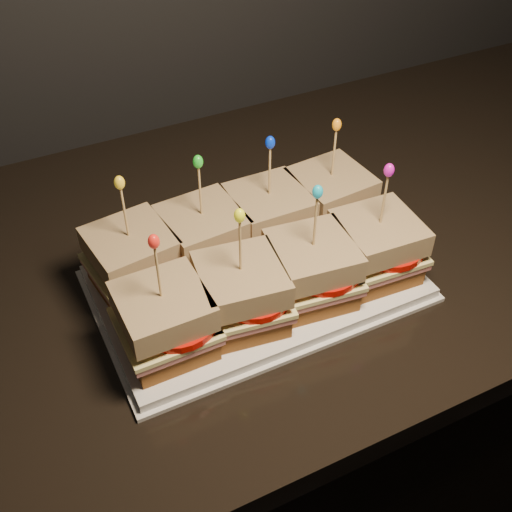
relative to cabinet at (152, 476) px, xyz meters
name	(u,v)px	position (x,y,z in m)	size (l,w,h in m)	color
cabinet	(152,476)	(0.00, 0.00, 0.00)	(2.38, 0.66, 0.90)	black
granite_slab	(114,292)	(0.00, 0.00, 0.47)	(2.42, 0.70, 0.04)	black
platter	(256,283)	(0.16, -0.09, 0.50)	(0.39, 0.24, 0.02)	silver
platter_rim	(256,286)	(0.16, -0.09, 0.49)	(0.40, 0.25, 0.01)	silver
sandwich_0_bread_bot	(136,277)	(0.02, -0.04, 0.52)	(0.09, 0.09, 0.03)	#5C3111
sandwich_0_ham	(134,267)	(0.02, -0.04, 0.54)	(0.10, 0.10, 0.01)	#B7615E
sandwich_0_cheese	(133,263)	(0.02, -0.04, 0.54)	(0.10, 0.10, 0.01)	#E8DE8A
sandwich_0_tomato	(144,258)	(0.04, -0.04, 0.55)	(0.09, 0.09, 0.01)	#BF0D05
sandwich_0_bread_top	(130,245)	(0.02, -0.04, 0.57)	(0.09, 0.09, 0.03)	#552E0B
sandwich_0_pick	(125,215)	(0.02, -0.04, 0.62)	(0.00, 0.00, 0.09)	tan
sandwich_0_frill	(120,183)	(0.02, -0.04, 0.66)	(0.01, 0.01, 0.02)	yellow
sandwich_1_bread_bot	(205,255)	(0.12, -0.04, 0.52)	(0.09, 0.09, 0.03)	#5C3111
sandwich_1_ham	(204,245)	(0.12, -0.04, 0.54)	(0.10, 0.10, 0.01)	#B7615E
sandwich_1_cheese	(204,241)	(0.12, -0.04, 0.54)	(0.10, 0.10, 0.01)	#E8DE8A
sandwich_1_tomato	(214,236)	(0.13, -0.04, 0.55)	(0.09, 0.09, 0.01)	#BF0D05
sandwich_1_bread_top	(202,224)	(0.12, -0.04, 0.57)	(0.09, 0.09, 0.03)	#552E0B
sandwich_1_pick	(200,194)	(0.12, -0.04, 0.62)	(0.00, 0.00, 0.09)	tan
sandwich_1_frill	(198,162)	(0.12, -0.04, 0.66)	(0.01, 0.01, 0.02)	green
sandwich_2_bread_bot	(269,234)	(0.21, -0.04, 0.52)	(0.09, 0.09, 0.03)	#5C3111
sandwich_2_ham	(269,225)	(0.21, -0.04, 0.54)	(0.10, 0.10, 0.01)	#B7615E
sandwich_2_cheese	(269,221)	(0.21, -0.04, 0.54)	(0.10, 0.10, 0.01)	#E8DE8A
sandwich_2_tomato	(279,216)	(0.22, -0.04, 0.55)	(0.09, 0.09, 0.01)	#BF0D05
sandwich_2_bread_top	(269,204)	(0.21, -0.04, 0.57)	(0.09, 0.09, 0.03)	#552E0B
sandwich_2_pick	(270,174)	(0.21, -0.04, 0.62)	(0.00, 0.00, 0.09)	tan
sandwich_2_frill	(270,142)	(0.21, -0.04, 0.66)	(0.01, 0.01, 0.02)	#052BD7
sandwich_3_bread_bot	(328,215)	(0.30, -0.04, 0.52)	(0.09, 0.09, 0.03)	#5C3111
sandwich_3_ham	(329,206)	(0.30, -0.04, 0.54)	(0.10, 0.10, 0.01)	#B7615E
sandwich_3_cheese	(329,202)	(0.30, -0.04, 0.54)	(0.10, 0.10, 0.01)	#E8DE8A
sandwich_3_tomato	(340,197)	(0.32, -0.04, 0.55)	(0.09, 0.09, 0.01)	#BF0D05
sandwich_3_bread_top	(331,185)	(0.30, -0.04, 0.57)	(0.09, 0.09, 0.03)	#552E0B
sandwich_3_pick	(334,156)	(0.30, -0.04, 0.62)	(0.00, 0.00, 0.09)	tan
sandwich_3_frill	(337,125)	(0.30, -0.04, 0.66)	(0.01, 0.01, 0.02)	orange
sandwich_4_bread_bot	(167,338)	(0.02, -0.15, 0.52)	(0.09, 0.09, 0.03)	#5C3111
sandwich_4_ham	(166,328)	(0.02, -0.15, 0.54)	(0.10, 0.10, 0.01)	#B7615E
sandwich_4_cheese	(165,324)	(0.02, -0.15, 0.54)	(0.10, 0.10, 0.01)	#E8DE8A
sandwich_4_tomato	(177,319)	(0.04, -0.15, 0.55)	(0.09, 0.09, 0.01)	#BF0D05
sandwich_4_bread_top	(163,306)	(0.02, -0.15, 0.57)	(0.09, 0.09, 0.03)	#552E0B
sandwich_4_pick	(158,275)	(0.02, -0.15, 0.62)	(0.00, 0.00, 0.09)	tan
sandwich_4_frill	(154,242)	(0.02, -0.15, 0.66)	(0.01, 0.01, 0.02)	red
sandwich_5_bread_bot	(242,311)	(0.12, -0.15, 0.52)	(0.09, 0.09, 0.03)	#5C3111
sandwich_5_ham	(241,301)	(0.12, -0.15, 0.54)	(0.10, 0.10, 0.01)	#B7615E
sandwich_5_cheese	(241,297)	(0.12, -0.15, 0.54)	(0.10, 0.10, 0.01)	#E8DE8A
sandwich_5_tomato	(253,292)	(0.13, -0.15, 0.55)	(0.09, 0.09, 0.01)	#BF0D05
sandwich_5_bread_top	(241,279)	(0.12, -0.15, 0.57)	(0.09, 0.09, 0.03)	#552E0B
sandwich_5_pick	(240,249)	(0.12, -0.15, 0.62)	(0.00, 0.00, 0.09)	tan
sandwich_5_frill	(240,216)	(0.12, -0.15, 0.66)	(0.01, 0.01, 0.02)	yellow
sandwich_6_bread_bot	(310,287)	(0.21, -0.15, 0.52)	(0.09, 0.09, 0.03)	#5C3111
sandwich_6_ham	(311,277)	(0.21, -0.15, 0.54)	(0.10, 0.10, 0.01)	#B7615E
sandwich_6_cheese	(311,272)	(0.21, -0.15, 0.54)	(0.10, 0.10, 0.01)	#E8DE8A
sandwich_6_tomato	(323,268)	(0.22, -0.15, 0.55)	(0.09, 0.09, 0.01)	#BF0D05
sandwich_6_bread_top	(313,255)	(0.21, -0.15, 0.57)	(0.09, 0.09, 0.03)	#552E0B
sandwich_6_pick	(315,224)	(0.21, -0.15, 0.62)	(0.00, 0.00, 0.09)	tan
sandwich_6_frill	(318,192)	(0.21, -0.15, 0.66)	(0.01, 0.01, 0.02)	#14A2BF
sandwich_7_bread_bot	(374,264)	(0.30, -0.15, 0.52)	(0.09, 0.09, 0.03)	#5C3111
sandwich_7_ham	(375,254)	(0.30, -0.15, 0.54)	(0.10, 0.10, 0.01)	#B7615E
sandwich_7_cheese	(376,250)	(0.30, -0.15, 0.54)	(0.10, 0.10, 0.01)	#E8DE8A
sandwich_7_tomato	(387,245)	(0.32, -0.15, 0.55)	(0.09, 0.09, 0.01)	#BF0D05
sandwich_7_bread_top	(379,233)	(0.30, -0.15, 0.57)	(0.09, 0.09, 0.03)	#552E0B
sandwich_7_pick	(384,202)	(0.30, -0.15, 0.62)	(0.00, 0.00, 0.09)	tan
sandwich_7_frill	(389,170)	(0.30, -0.15, 0.66)	(0.01, 0.01, 0.02)	#CE0FB1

